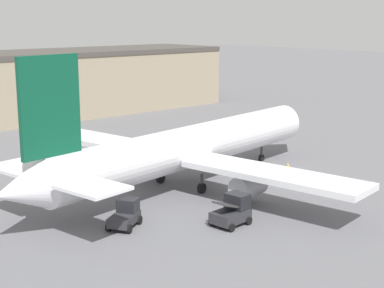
# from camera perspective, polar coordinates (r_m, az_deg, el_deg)

# --- Properties ---
(ground_plane) EXTENTS (400.00, 400.00, 0.00)m
(ground_plane) POSITION_cam_1_polar(r_m,az_deg,el_deg) (54.22, 0.00, -3.91)
(ground_plane) COLOR slate
(terminal_building) EXTENTS (66.30, 14.87, 9.98)m
(terminal_building) POSITION_cam_1_polar(r_m,az_deg,el_deg) (91.91, -15.80, 5.48)
(terminal_building) COLOR gray
(terminal_building) RESTS_ON ground_plane
(airplane) EXTENTS (39.50, 35.11, 12.56)m
(airplane) POSITION_cam_1_polar(r_m,az_deg,el_deg) (52.56, -0.73, -0.42)
(airplane) COLOR white
(airplane) RESTS_ON ground_plane
(ground_crew_worker) EXTENTS (0.38, 0.38, 1.72)m
(ground_crew_worker) POSITION_cam_1_polar(r_m,az_deg,el_deg) (55.65, 9.25, -2.67)
(ground_crew_worker) COLOR #1E2338
(ground_crew_worker) RESTS_ON ground_plane
(baggage_tug) EXTENTS (3.22, 2.97, 1.99)m
(baggage_tug) POSITION_cam_1_polar(r_m,az_deg,el_deg) (43.56, -6.48, -6.82)
(baggage_tug) COLOR #2D2D33
(baggage_tug) RESTS_ON ground_plane
(belt_loader_truck) EXTENTS (2.99, 2.32, 2.27)m
(belt_loader_truck) POSITION_cam_1_polar(r_m,az_deg,el_deg) (43.77, 3.95, -6.49)
(belt_loader_truck) COLOR #2D2D33
(belt_loader_truck) RESTS_ON ground_plane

